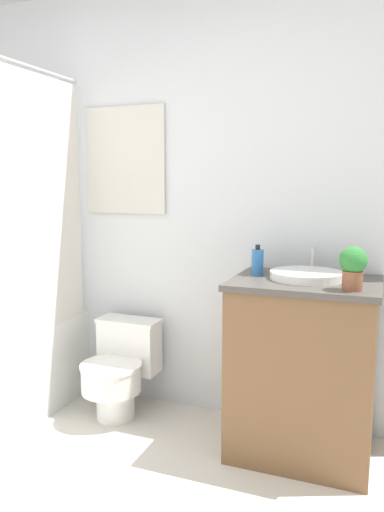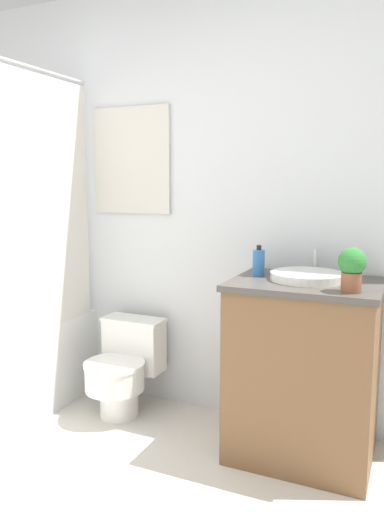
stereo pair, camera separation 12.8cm
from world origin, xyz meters
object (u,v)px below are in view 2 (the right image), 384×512
Objects in this scene: potted_plant at (352,267)px; toilet at (124,367)px; sink at (307,276)px; soap_bottle at (259,263)px.

toilet is at bearing 170.88° from potted_plant.
sink reaches higher than toilet.
potted_plant is at bearing -39.94° from sink.
toilet is at bearing 179.03° from sink.
sink is (1.07, -0.02, 0.63)m from toilet.
toilet is 2.81× the size of potted_plant.
toilet is at bearing 179.84° from soap_bottle.
toilet is 1.07m from soap_bottle.
toilet is 3.47× the size of soap_bottle.
potted_plant is at bearing -23.32° from soap_bottle.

